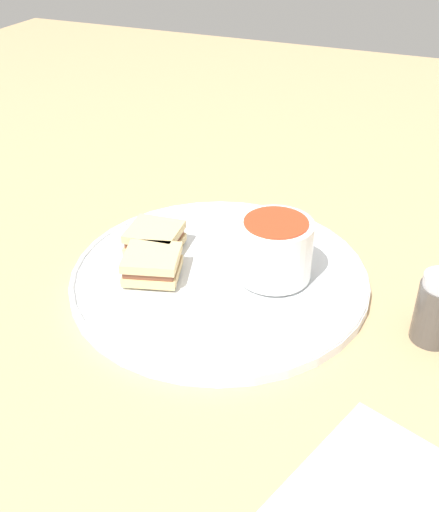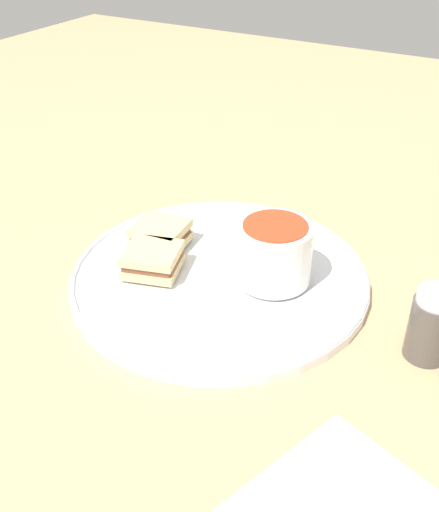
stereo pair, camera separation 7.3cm
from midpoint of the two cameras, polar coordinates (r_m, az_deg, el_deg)
The scene contains 7 objects.
ground_plane at distance 0.76m, azimuth -2.78°, elevation -2.52°, with size 2.40×2.40×0.00m, color tan.
plate at distance 0.75m, azimuth -2.80°, elevation -1.97°, with size 0.37×0.37×0.02m.
soup_bowl at distance 0.72m, azimuth 2.38°, elevation 0.63°, with size 0.09×0.09×0.07m.
spoon at distance 0.82m, azimuth 0.48°, elevation 2.30°, with size 0.10×0.05×0.01m.
sandwich_half_near at distance 0.79m, azimuth -8.85°, elevation 1.62°, with size 0.07×0.07×0.03m.
sandwich_half_far at distance 0.74m, azimuth -9.28°, elevation -0.86°, with size 0.08×0.08×0.03m.
salt_shaker at distance 0.67m, azimuth 17.13°, elevation -4.96°, with size 0.05×0.05×0.08m.
Camera 1 is at (0.24, -0.57, 0.44)m, focal length 42.00 mm.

